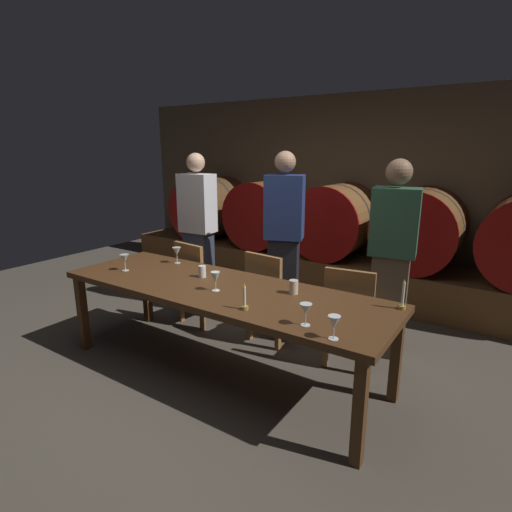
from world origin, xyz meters
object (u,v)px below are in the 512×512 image
at_px(wine_glass_far_left, 125,259).
at_px(wine_glass_left, 177,252).
at_px(chair_right, 350,312).
at_px(guest_right, 392,259).
at_px(wine_barrel_left, 267,214).
at_px(wine_barrel_center, 335,221).
at_px(guest_center, 284,238).
at_px(chair_center, 270,293).
at_px(cup_right, 294,287).
at_px(wine_glass_right, 306,310).
at_px(chair_left, 197,279).
at_px(wine_barrel_right, 420,229).
at_px(cup_left, 202,271).
at_px(guest_left, 198,230).
at_px(candle_right, 403,301).
at_px(wine_barrel_far_left, 210,208).
at_px(candle_left, 245,302).
at_px(wine_glass_center, 215,278).
at_px(wine_glass_far_right, 334,323).
at_px(dining_table, 220,294).

height_order(wine_glass_far_left, wine_glass_left, wine_glass_left).
distance_m(chair_right, guest_right, 0.59).
xyz_separation_m(wine_barrel_left, wine_barrel_center, (1.02, 0.00, 0.00)).
height_order(guest_center, wine_glass_left, guest_center).
bearing_deg(chair_center, cup_right, 141.23).
height_order(wine_barrel_center, wine_glass_right, wine_barrel_center).
height_order(chair_left, chair_right, same).
bearing_deg(wine_barrel_right, cup_left, -118.36).
bearing_deg(chair_center, wine_barrel_right, -112.52).
xyz_separation_m(wine_barrel_center, guest_center, (-0.03, -1.25, -0.00)).
xyz_separation_m(chair_left, guest_left, (-0.32, 0.39, 0.41)).
xyz_separation_m(guest_left, candle_right, (2.45, -0.72, -0.10)).
bearing_deg(guest_center, wine_barrel_far_left, -51.75).
xyz_separation_m(wine_barrel_left, guest_center, (0.99, -1.25, -0.00)).
bearing_deg(cup_right, guest_right, 61.45).
bearing_deg(candle_left, wine_glass_far_left, 173.80).
height_order(wine_glass_center, wine_glass_right, wine_glass_center).
height_order(wine_barrel_center, guest_center, guest_center).
xyz_separation_m(candle_right, wine_glass_far_right, (-0.21, -0.68, 0.04)).
bearing_deg(wine_glass_center, chair_center, 89.44).
height_order(guest_left, wine_glass_far_left, guest_left).
height_order(candle_right, cup_right, candle_right).
relative_size(wine_barrel_center, wine_glass_far_left, 6.19).
bearing_deg(wine_glass_center, guest_right, 48.84).
bearing_deg(wine_barrel_far_left, wine_glass_right, -41.96).
relative_size(guest_center, candle_right, 8.28).
distance_m(wine_glass_left, wine_glass_right, 1.76).
xyz_separation_m(candle_left, candle_right, (0.88, 0.59, 0.01)).
relative_size(wine_barrel_center, wine_barrel_right, 1.00).
relative_size(guest_right, wine_glass_right, 12.13).
bearing_deg(wine_barrel_far_left, wine_glass_far_right, -40.79).
height_order(wine_barrel_center, wine_barrel_right, same).
distance_m(wine_barrel_center, guest_left, 1.75).
xyz_separation_m(guest_right, wine_glass_center, (-1.00, -1.14, -0.04)).
distance_m(wine_barrel_center, chair_center, 1.77).
bearing_deg(cup_left, wine_glass_far_right, -18.71).
height_order(wine_barrel_far_left, wine_glass_left, wine_barrel_far_left).
bearing_deg(wine_glass_center, candle_right, 17.65).
distance_m(wine_barrel_center, wine_glass_left, 2.22).
relative_size(dining_table, candle_left, 14.74).
height_order(wine_barrel_left, chair_left, wine_barrel_left).
relative_size(wine_barrel_left, wine_barrel_right, 1.00).
xyz_separation_m(chair_center, chair_right, (0.80, -0.02, 0.00)).
bearing_deg(cup_left, chair_left, 135.45).
relative_size(wine_barrel_right, wine_glass_far_right, 6.47).
height_order(wine_glass_left, cup_left, wine_glass_left).
height_order(candle_left, wine_glass_far_right, candle_left).
relative_size(candle_left, candle_right, 0.87).
relative_size(wine_barrel_right, candle_right, 4.28).
height_order(chair_right, guest_center, guest_center).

